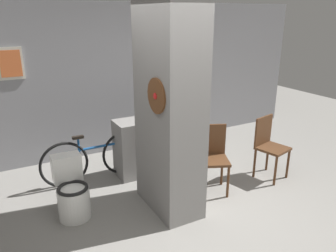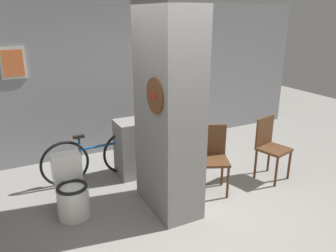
{
  "view_description": "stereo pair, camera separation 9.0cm",
  "coord_description": "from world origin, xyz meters",
  "px_view_note": "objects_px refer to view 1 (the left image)",
  "views": [
    {
      "loc": [
        -1.88,
        -2.83,
        2.4
      ],
      "look_at": [
        0.14,
        0.88,
        0.95
      ],
      "focal_mm": 35.0,
      "sensor_mm": 36.0,
      "label": 1
    },
    {
      "loc": [
        -1.8,
        -2.87,
        2.4
      ],
      "look_at": [
        0.14,
        0.88,
        0.95
      ],
      "focal_mm": 35.0,
      "sensor_mm": 36.0,
      "label": 2
    }
  ],
  "objects_px": {
    "bottle_tall": "(167,110)",
    "toilet": "(72,192)",
    "chair_by_doorway": "(269,144)",
    "bicycle": "(95,158)",
    "chair_near_pillar": "(212,155)"
  },
  "relations": [
    {
      "from": "toilet",
      "to": "bicycle",
      "type": "xyz_separation_m",
      "value": [
        0.53,
        0.76,
        0.05
      ]
    },
    {
      "from": "chair_near_pillar",
      "to": "bicycle",
      "type": "bearing_deg",
      "value": 166.52
    },
    {
      "from": "toilet",
      "to": "bottle_tall",
      "type": "bearing_deg",
      "value": 20.25
    },
    {
      "from": "chair_by_doorway",
      "to": "toilet",
      "type": "bearing_deg",
      "value": 159.26
    },
    {
      "from": "chair_near_pillar",
      "to": "bottle_tall",
      "type": "distance_m",
      "value": 1.03
    },
    {
      "from": "bottle_tall",
      "to": "chair_by_doorway",
      "type": "bearing_deg",
      "value": -38.55
    },
    {
      "from": "chair_near_pillar",
      "to": "chair_by_doorway",
      "type": "relative_size",
      "value": 1.0
    },
    {
      "from": "chair_near_pillar",
      "to": "toilet",
      "type": "bearing_deg",
      "value": -164.64
    },
    {
      "from": "toilet",
      "to": "bottle_tall",
      "type": "height_order",
      "value": "bottle_tall"
    },
    {
      "from": "toilet",
      "to": "chair_by_doorway",
      "type": "xyz_separation_m",
      "value": [
        2.89,
        -0.37,
        0.22
      ]
    },
    {
      "from": "chair_near_pillar",
      "to": "bottle_tall",
      "type": "relative_size",
      "value": 3.53
    },
    {
      "from": "chair_by_doorway",
      "to": "bicycle",
      "type": "height_order",
      "value": "chair_by_doorway"
    },
    {
      "from": "toilet",
      "to": "bottle_tall",
      "type": "relative_size",
      "value": 2.79
    },
    {
      "from": "bottle_tall",
      "to": "chair_near_pillar",
      "type": "bearing_deg",
      "value": -74.98
    },
    {
      "from": "bottle_tall",
      "to": "toilet",
      "type": "bearing_deg",
      "value": -159.75
    }
  ]
}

